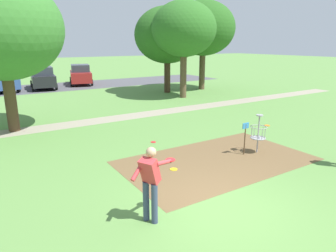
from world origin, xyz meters
name	(u,v)px	position (x,y,z in m)	size (l,w,h in m)	color
ground_plane	(221,209)	(0.00, 0.00, 0.00)	(160.00, 160.00, 0.00)	#5B8942
dirt_tee_pad	(217,160)	(1.97, 2.41, 0.00)	(6.33, 3.73, 0.01)	brown
disc_golf_basket	(257,132)	(3.66, 2.26, 0.75)	(0.98, 0.58, 1.39)	#9E9EA3
player_throwing	(150,180)	(-1.64, 0.46, 0.99)	(1.17, 0.49, 1.71)	#384260
frisbee_near_basket	(267,125)	(6.97, 4.52, 0.01)	(0.26, 0.26, 0.02)	orange
frisbee_by_tee	(153,142)	(1.15, 5.24, 0.01)	(0.20, 0.20, 0.02)	red
frisbee_far_left	(174,169)	(0.34, 2.56, 0.01)	(0.24, 0.24, 0.02)	gold
tree_near_left	(167,35)	(8.37, 15.63, 4.35)	(4.98, 4.98, 6.48)	#422D1E
tree_near_right	(1,29)	(-3.28, 10.02, 4.37)	(5.04, 5.04, 6.53)	#4C3823
tree_mid_left	(203,28)	(11.73, 15.52, 4.91)	(5.12, 5.12, 7.11)	brown
tree_mid_center	(184,29)	(8.07, 13.05, 4.70)	(4.43, 4.43, 6.61)	brown
parking_lot_strip	(37,88)	(0.00, 23.50, 0.00)	(36.00, 6.00, 0.01)	#4C4C51
parked_car_center_left	(0,80)	(-2.69, 23.27, 0.92)	(2.51, 4.45, 1.84)	#2D4784
parked_car_center_right	(43,78)	(0.51, 23.06, 0.92)	(2.36, 4.39, 1.84)	black
parked_car_rightmost	(81,75)	(4.06, 24.06, 0.92)	(2.78, 4.51, 1.84)	maroon
gravel_path	(88,122)	(0.00, 9.75, 0.00)	(40.00, 1.30, 0.00)	gray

